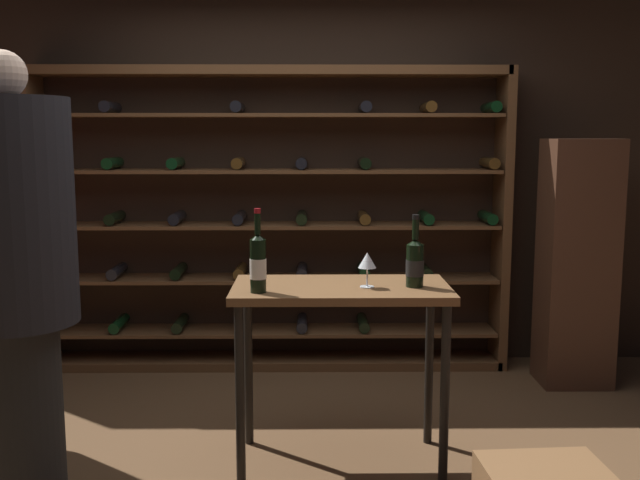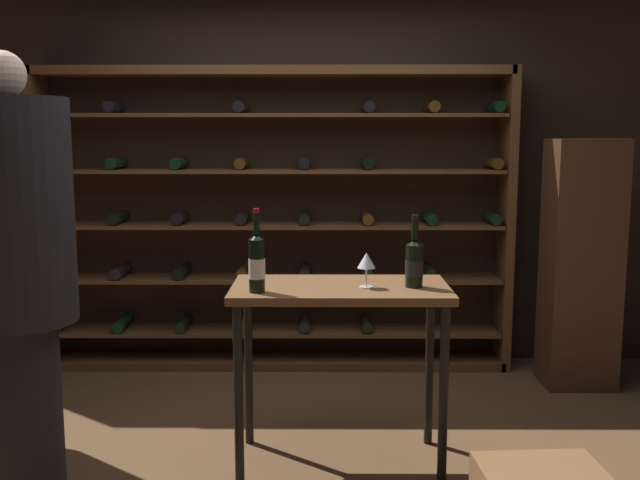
{
  "view_description": "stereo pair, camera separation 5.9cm",
  "coord_description": "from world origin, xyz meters",
  "px_view_note": "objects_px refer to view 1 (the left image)",
  "views": [
    {
      "loc": [
        0.06,
        -3.45,
        1.62
      ],
      "look_at": [
        0.1,
        0.19,
        1.09
      ],
      "focal_mm": 40.67,
      "sensor_mm": 36.0,
      "label": 1
    },
    {
      "loc": [
        0.12,
        -3.45,
        1.62
      ],
      "look_at": [
        0.1,
        0.19,
        1.09
      ],
      "focal_mm": 40.67,
      "sensor_mm": 36.0,
      "label": 2
    }
  ],
  "objects_px": {
    "wine_bottle_green_slim": "(415,262)",
    "wine_bottle_black_capsule": "(258,263)",
    "wine_glass_stemmed_right": "(367,262)",
    "display_cabinet": "(577,263)",
    "wine_rack": "(269,222)",
    "person_guest_plum_blouse": "(14,268)",
    "tasting_table": "(341,310)"
  },
  "relations": [
    {
      "from": "wine_bottle_green_slim",
      "to": "wine_bottle_black_capsule",
      "type": "height_order",
      "value": "wine_bottle_black_capsule"
    },
    {
      "from": "wine_bottle_green_slim",
      "to": "wine_glass_stemmed_right",
      "type": "xyz_separation_m",
      "value": [
        -0.23,
        -0.01,
        0.01
      ]
    },
    {
      "from": "display_cabinet",
      "to": "wine_bottle_green_slim",
      "type": "xyz_separation_m",
      "value": [
        -1.22,
        -1.19,
        0.22
      ]
    },
    {
      "from": "wine_bottle_black_capsule",
      "to": "wine_bottle_green_slim",
      "type": "bearing_deg",
      "value": 8.96
    },
    {
      "from": "display_cabinet",
      "to": "wine_rack",
      "type": "bearing_deg",
      "value": 169.33
    },
    {
      "from": "wine_rack",
      "to": "wine_bottle_black_capsule",
      "type": "bearing_deg",
      "value": -88.25
    },
    {
      "from": "person_guest_plum_blouse",
      "to": "wine_bottle_black_capsule",
      "type": "xyz_separation_m",
      "value": [
        0.97,
        0.35,
        -0.04
      ]
    },
    {
      "from": "tasting_table",
      "to": "wine_bottle_black_capsule",
      "type": "bearing_deg",
      "value": -158.97
    },
    {
      "from": "tasting_table",
      "to": "person_guest_plum_blouse",
      "type": "relative_size",
      "value": 0.54
    },
    {
      "from": "wine_bottle_green_slim",
      "to": "wine_bottle_black_capsule",
      "type": "bearing_deg",
      "value": -171.04
    },
    {
      "from": "wine_rack",
      "to": "person_guest_plum_blouse",
      "type": "xyz_separation_m",
      "value": [
        -0.92,
        -2.03,
        0.05
      ]
    },
    {
      "from": "wine_bottle_black_capsule",
      "to": "person_guest_plum_blouse",
      "type": "bearing_deg",
      "value": -160.44
    },
    {
      "from": "wine_glass_stemmed_right",
      "to": "tasting_table",
      "type": "bearing_deg",
      "value": 159.54
    },
    {
      "from": "tasting_table",
      "to": "wine_bottle_black_capsule",
      "type": "height_order",
      "value": "wine_bottle_black_capsule"
    },
    {
      "from": "person_guest_plum_blouse",
      "to": "wine_glass_stemmed_right",
      "type": "xyz_separation_m",
      "value": [
        1.48,
        0.45,
        -0.05
      ]
    },
    {
      "from": "person_guest_plum_blouse",
      "to": "wine_bottle_black_capsule",
      "type": "distance_m",
      "value": 1.03
    },
    {
      "from": "wine_bottle_black_capsule",
      "to": "wine_glass_stemmed_right",
      "type": "xyz_separation_m",
      "value": [
        0.51,
        0.1,
        -0.01
      ]
    },
    {
      "from": "person_guest_plum_blouse",
      "to": "wine_rack",
      "type": "bearing_deg",
      "value": 136.23
    },
    {
      "from": "display_cabinet",
      "to": "wine_bottle_black_capsule",
      "type": "relative_size",
      "value": 4.1
    },
    {
      "from": "wine_bottle_black_capsule",
      "to": "wine_rack",
      "type": "bearing_deg",
      "value": 91.75
    },
    {
      "from": "wine_rack",
      "to": "person_guest_plum_blouse",
      "type": "bearing_deg",
      "value": -114.4
    },
    {
      "from": "person_guest_plum_blouse",
      "to": "wine_bottle_black_capsule",
      "type": "bearing_deg",
      "value": 90.19
    },
    {
      "from": "wine_rack",
      "to": "wine_bottle_black_capsule",
      "type": "xyz_separation_m",
      "value": [
        0.05,
        -1.68,
        0.01
      ]
    },
    {
      "from": "person_guest_plum_blouse",
      "to": "display_cabinet",
      "type": "xyz_separation_m",
      "value": [
        2.93,
        1.65,
        -0.28
      ]
    },
    {
      "from": "display_cabinet",
      "to": "wine_glass_stemmed_right",
      "type": "height_order",
      "value": "display_cabinet"
    },
    {
      "from": "wine_glass_stemmed_right",
      "to": "wine_bottle_green_slim",
      "type": "bearing_deg",
      "value": 3.25
    },
    {
      "from": "wine_bottle_green_slim",
      "to": "wine_bottle_black_capsule",
      "type": "distance_m",
      "value": 0.75
    },
    {
      "from": "wine_bottle_black_capsule",
      "to": "wine_glass_stemmed_right",
      "type": "height_order",
      "value": "wine_bottle_black_capsule"
    },
    {
      "from": "wine_rack",
      "to": "wine_bottle_black_capsule",
      "type": "distance_m",
      "value": 1.69
    },
    {
      "from": "wine_rack",
      "to": "tasting_table",
      "type": "bearing_deg",
      "value": -74.03
    },
    {
      "from": "tasting_table",
      "to": "wine_bottle_green_slim",
      "type": "distance_m",
      "value": 0.43
    },
    {
      "from": "wine_bottle_green_slim",
      "to": "display_cabinet",
      "type": "bearing_deg",
      "value": 44.28
    }
  ]
}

